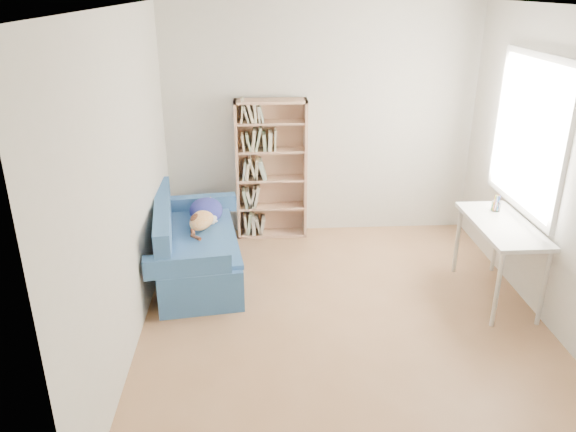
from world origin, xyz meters
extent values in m
plane|color=#916541|center=(0.00, 0.00, 0.00)|extent=(4.00, 4.00, 0.00)
cube|color=silver|center=(0.00, 2.00, 1.30)|extent=(3.50, 0.04, 2.60)
cube|color=silver|center=(0.00, -2.00, 1.30)|extent=(3.50, 0.04, 2.60)
cube|color=silver|center=(-1.75, 0.00, 1.30)|extent=(0.04, 4.00, 2.60)
cube|color=silver|center=(1.75, 0.00, 1.30)|extent=(0.04, 4.00, 2.60)
cube|color=white|center=(0.00, 0.00, 2.60)|extent=(3.50, 4.00, 0.04)
cube|color=white|center=(1.75, 0.60, 1.50)|extent=(0.01, 1.20, 1.30)
cube|color=#254E84|center=(-1.35, 0.91, 0.20)|extent=(0.97, 1.69, 0.40)
cube|color=#254E84|center=(-1.66, 0.91, 0.60)|extent=(0.36, 1.61, 0.39)
cube|color=#254E84|center=(-1.35, 1.64, 0.49)|extent=(0.77, 0.24, 0.18)
cube|color=#254E84|center=(-1.35, 0.17, 0.49)|extent=(0.77, 0.24, 0.18)
cube|color=#254E84|center=(-1.33, 0.91, 0.42)|extent=(0.94, 1.56, 0.04)
ellipsoid|color=navy|center=(-1.28, 1.32, 0.53)|extent=(0.35, 0.38, 0.26)
ellipsoid|color=#C76416|center=(-1.30, 1.09, 0.52)|extent=(0.31, 0.45, 0.17)
ellipsoid|color=silver|center=(-1.25, 1.20, 0.50)|extent=(0.17, 0.20, 0.10)
ellipsoid|color=#3A1B10|center=(-1.33, 1.04, 0.56)|extent=(0.17, 0.23, 0.08)
sphere|color=#C76416|center=(-1.28, 1.38, 0.56)|extent=(0.15, 0.15, 0.15)
cone|color=#C76416|center=(-1.30, 1.41, 0.63)|extent=(0.07, 0.07, 0.07)
cone|color=#C76416|center=(-1.30, 1.34, 0.63)|extent=(0.07, 0.07, 0.07)
cylinder|color=green|center=(-1.29, 1.30, 0.54)|extent=(0.12, 0.06, 0.11)
cylinder|color=#3A1B10|center=(-1.32, 0.85, 0.49)|extent=(0.06, 0.16, 0.06)
cube|color=tan|center=(-0.95, 1.86, 0.80)|extent=(0.03, 0.25, 1.59)
cube|color=tan|center=(-0.18, 1.86, 0.80)|extent=(0.03, 0.25, 1.59)
cube|color=tan|center=(-0.57, 1.86, 1.58)|extent=(0.80, 0.25, 0.03)
cube|color=tan|center=(-0.57, 1.86, 0.01)|extent=(0.80, 0.25, 0.03)
cube|color=tan|center=(-0.57, 1.97, 0.80)|extent=(0.80, 0.02, 1.59)
cube|color=white|center=(1.48, 0.31, 0.73)|extent=(0.50, 1.10, 0.04)
cylinder|color=silver|center=(1.68, 0.81, 0.35)|extent=(0.04, 0.04, 0.71)
cylinder|color=silver|center=(1.68, -0.18, 0.35)|extent=(0.04, 0.04, 0.71)
cylinder|color=silver|center=(1.28, 0.81, 0.35)|extent=(0.04, 0.04, 0.71)
cylinder|color=silver|center=(1.28, -0.18, 0.35)|extent=(0.04, 0.04, 0.71)
cylinder|color=white|center=(1.53, 0.61, 0.80)|extent=(0.08, 0.08, 0.10)
camera|label=1|loc=(-0.74, -4.21, 2.75)|focal=35.00mm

